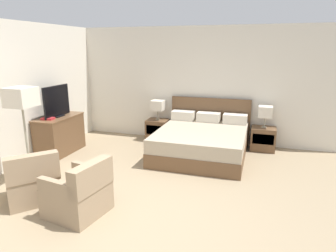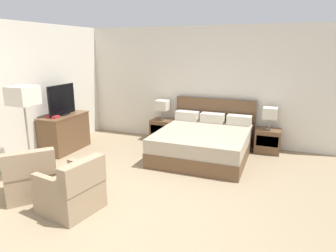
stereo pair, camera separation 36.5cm
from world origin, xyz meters
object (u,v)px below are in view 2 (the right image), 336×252
(tv, at_px, (62,100))
(nightstand_left, at_px, (162,130))
(book_red_cover, at_px, (53,117))
(dresser, at_px, (65,132))
(bed, at_px, (204,142))
(armchair_by_window, at_px, (31,177))
(table_lamp_left, at_px, (162,105))
(table_lamp_right, at_px, (270,113))
(floor_lamp, at_px, (23,100))
(armchair_companion, at_px, (72,191))
(nightstand_right, at_px, (268,141))

(tv, bearing_deg, nightstand_left, 40.94)
(tv, height_order, book_red_cover, tv)
(book_red_cover, bearing_deg, dresser, 87.28)
(nightstand_left, bearing_deg, bed, -30.42)
(dresser, xyz_separation_m, armchair_by_window, (0.90, -1.84, -0.12))
(table_lamp_left, relative_size, dresser, 0.43)
(bed, xyz_separation_m, table_lamp_right, (1.19, 0.70, 0.54))
(armchair_by_window, bearing_deg, table_lamp_right, 46.19)
(tv, height_order, armchair_by_window, tv)
(bed, xyz_separation_m, table_lamp_left, (-1.19, 0.70, 0.54))
(tv, distance_m, armchair_by_window, 2.20)
(book_red_cover, xyz_separation_m, floor_lamp, (0.42, -1.06, 0.54))
(tv, bearing_deg, armchair_by_window, -63.96)
(table_lamp_left, xyz_separation_m, armchair_companion, (0.10, -3.41, -0.55))
(armchair_by_window, bearing_deg, nightstand_left, 76.94)
(nightstand_right, xyz_separation_m, table_lamp_right, (0.00, 0.00, 0.59))
(book_red_cover, xyz_separation_m, armchair_by_window, (0.91, -1.55, -0.51))
(bed, bearing_deg, dresser, -165.61)
(book_red_cover, height_order, floor_lamp, floor_lamp)
(bed, bearing_deg, armchair_by_window, -127.16)
(floor_lamp, bearing_deg, armchair_by_window, -45.10)
(table_lamp_left, bearing_deg, armchair_companion, -88.34)
(nightstand_left, height_order, table_lamp_left, table_lamp_left)
(table_lamp_right, distance_m, armchair_by_window, 4.58)
(dresser, relative_size, floor_lamp, 0.69)
(table_lamp_right, relative_size, book_red_cover, 2.04)
(tv, height_order, floor_lamp, floor_lamp)
(table_lamp_right, relative_size, armchair_by_window, 0.48)
(bed, xyz_separation_m, nightstand_left, (-1.19, 0.70, -0.05))
(armchair_companion, bearing_deg, table_lamp_right, 56.15)
(nightstand_right, xyz_separation_m, dresser, (-4.04, -1.43, 0.15))
(table_lamp_right, bearing_deg, armchair_companion, -123.85)
(armchair_companion, bearing_deg, nightstand_right, 56.14)
(book_red_cover, bearing_deg, tv, 86.72)
(book_red_cover, distance_m, armchair_by_window, 1.87)
(bed, bearing_deg, nightstand_right, 30.42)
(dresser, height_order, armchair_companion, dresser)
(nightstand_right, xyz_separation_m, floor_lamp, (-3.63, -2.78, 1.08))
(bed, height_order, book_red_cover, bed)
(table_lamp_left, distance_m, table_lamp_right, 2.38)
(bed, distance_m, armchair_companion, 2.92)
(nightstand_left, bearing_deg, dresser, -139.23)
(table_lamp_right, xyz_separation_m, armchair_by_window, (-3.14, -3.28, -0.55))
(floor_lamp, bearing_deg, tv, 106.85)
(nightstand_right, relative_size, armchair_companion, 0.64)
(dresser, bearing_deg, nightstand_left, 40.77)
(dresser, distance_m, book_red_cover, 0.49)
(armchair_companion, distance_m, floor_lamp, 1.82)
(armchair_by_window, bearing_deg, tv, 116.04)
(table_lamp_left, distance_m, armchair_by_window, 3.41)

